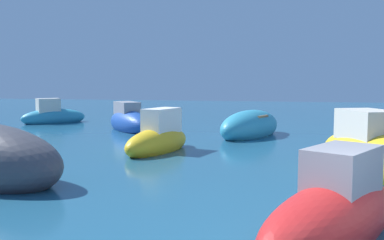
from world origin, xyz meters
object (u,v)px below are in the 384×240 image
Objects in this scene: moored_boat_7 at (53,116)px; moored_boat_11 at (158,139)px; moored_boat_4 at (129,121)px; moored_boat_0 at (250,127)px; moored_boat_8 at (374,155)px; moored_boat_2 at (334,213)px.

moored_boat_7 is 0.96× the size of moored_boat_11.
moored_boat_7 reaches higher than moored_boat_4.
moored_boat_11 is (-2.48, -4.16, 0.02)m from moored_boat_0.
moored_boat_8 reaches higher than moored_boat_7.
moored_boat_0 is at bearing -140.26° from moored_boat_2.
moored_boat_2 is 13.54m from moored_boat_4.
moored_boat_11 is at bearing -88.69° from moored_boat_7.
moored_boat_0 is at bearing 40.35° from moored_boat_4.
moored_boat_4 is at bearing -118.12° from moored_boat_2.
moored_boat_2 is at bearing 33.48° from moored_boat_0.
moored_boat_0 is 4.84m from moored_boat_11.
moored_boat_2 is at bearing 50.91° from moored_boat_11.
moored_boat_4 is 5.80m from moored_boat_11.
moored_boat_2 is 4.71m from moored_boat_8.
moored_boat_2 reaches higher than moored_boat_4.
moored_boat_11 is at bearing -130.15° from moored_boat_8.
moored_boat_7 is at bearing -116.61° from moored_boat_11.
moored_boat_11 reaches higher than moored_boat_7.
moored_boat_2 is 1.18× the size of moored_boat_7.
moored_boat_4 reaches higher than moored_boat_0.
moored_boat_11 reaches higher than moored_boat_2.
moored_boat_7 is at bearing -83.38° from moored_boat_0.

